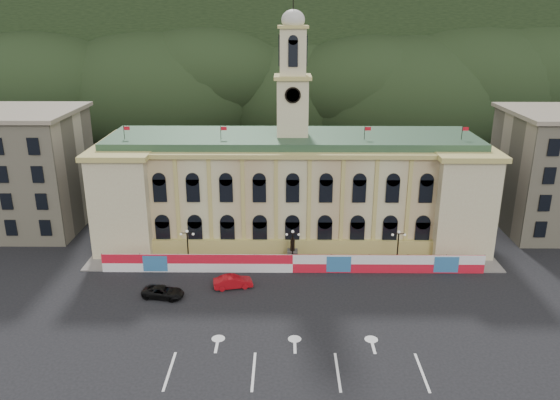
{
  "coord_description": "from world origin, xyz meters",
  "views": [
    {
      "loc": [
        -1.11,
        -49.68,
        32.22
      ],
      "look_at": [
        -1.69,
        18.0,
        9.02
      ],
      "focal_mm": 35.0,
      "sensor_mm": 36.0,
      "label": 1
    }
  ],
  "objects_px": {
    "statue": "(292,254)",
    "red_sedan": "(233,282)",
    "lamp_center": "(293,245)",
    "black_suv": "(163,292)"
  },
  "relations": [
    {
      "from": "red_sedan",
      "to": "lamp_center",
      "type": "bearing_deg",
      "value": -62.5
    },
    {
      "from": "red_sedan",
      "to": "black_suv",
      "type": "relative_size",
      "value": 0.95
    },
    {
      "from": "statue",
      "to": "red_sedan",
      "type": "relative_size",
      "value": 0.73
    },
    {
      "from": "red_sedan",
      "to": "black_suv",
      "type": "height_order",
      "value": "red_sedan"
    },
    {
      "from": "statue",
      "to": "red_sedan",
      "type": "height_order",
      "value": "statue"
    },
    {
      "from": "statue",
      "to": "lamp_center",
      "type": "distance_m",
      "value": 2.14
    },
    {
      "from": "statue",
      "to": "lamp_center",
      "type": "bearing_deg",
      "value": -90.0
    },
    {
      "from": "lamp_center",
      "to": "black_suv",
      "type": "distance_m",
      "value": 18.04
    },
    {
      "from": "statue",
      "to": "red_sedan",
      "type": "xyz_separation_m",
      "value": [
        -7.44,
        -7.27,
        -0.39
      ]
    },
    {
      "from": "lamp_center",
      "to": "black_suv",
      "type": "height_order",
      "value": "lamp_center"
    }
  ]
}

